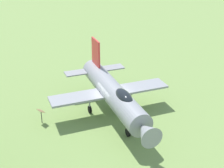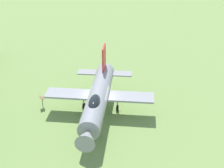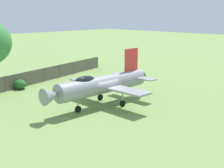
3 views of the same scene
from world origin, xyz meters
name	(u,v)px [view 3 (image 3 of 3)]	position (x,y,z in m)	size (l,w,h in m)	color
ground_plane	(103,105)	(0.00, 0.00, 0.00)	(200.00, 200.00, 0.00)	#75934C
display_jet	(100,85)	(0.38, -0.01, 2.07)	(12.07, 9.43, 5.08)	gray
perimeter_fence	(26,79)	(1.09, -12.11, 0.94)	(29.67, 7.05, 1.77)	#4C4238
shrub_near_fence	(20,84)	(2.20, -11.49, 0.55)	(1.41, 1.65, 1.10)	#235B26
info_plaque	(76,86)	(-0.99, -5.33, 0.85)	(0.70, 0.58, 1.14)	#333333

